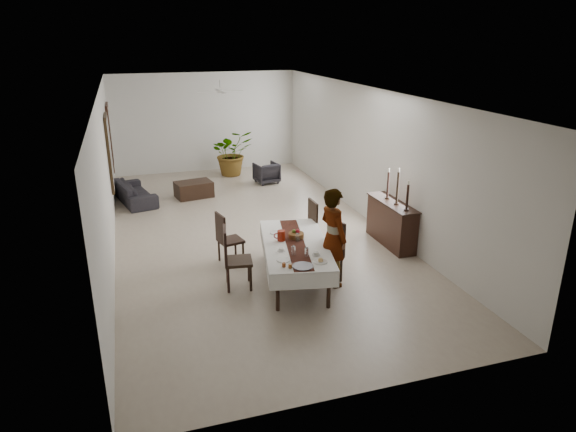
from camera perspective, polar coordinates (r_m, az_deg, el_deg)
The scene contains 86 objects.
floor at distance 12.02m, azimuth -4.30°, elevation -1.71°, with size 6.00×12.00×0.00m, color #B9A993.
ceiling at distance 11.26m, azimuth -4.73°, elevation 13.63°, with size 6.00×12.00×0.02m, color silver.
wall_back at distance 17.32m, azimuth -9.16°, elevation 10.23°, with size 6.00×0.02×3.20m, color silver.
wall_front at distance 6.18m, azimuth 8.55°, elevation -7.27°, with size 6.00×0.02×3.20m, color silver.
wall_left at distance 11.27m, azimuth -19.55°, elevation 4.28°, with size 0.02×12.00×3.20m, color silver.
wall_right at distance 12.54m, azimuth 9.05°, elevation 6.65°, with size 0.02×12.00×3.20m, color silver.
dining_table_top at distance 9.44m, azimuth 0.81°, elevation -3.20°, with size 0.97×2.34×0.05m, color black.
table_leg_fl at distance 8.56m, azimuth -1.16°, elevation -8.46°, with size 0.07×0.07×0.68m, color black.
table_leg_fr at distance 8.67m, azimuth 4.55°, elevation -8.15°, with size 0.07×0.07×0.68m, color black.
table_leg_bl at distance 10.56m, azimuth -2.25°, elevation -2.80°, with size 0.07×0.07×0.68m, color black.
table_leg_br at distance 10.65m, azimuth 2.36°, elevation -2.60°, with size 0.07×0.07×0.68m, color black.
tablecloth_top at distance 9.43m, azimuth 0.81°, elevation -3.04°, with size 1.15×2.51×0.01m, color white.
tablecloth_drape_left at distance 9.43m, azimuth -2.64°, elevation -3.98°, with size 0.01×2.51×0.29m, color white.
tablecloth_drape_right at distance 9.56m, azimuth 4.20°, elevation -3.67°, with size 0.01×2.51×0.29m, color silver.
tablecloth_drape_near at distance 8.36m, azimuth 1.86°, elevation -7.23°, with size 1.15×0.01×0.29m, color white.
tablecloth_drape_far at distance 10.63m, azimuth -0.02°, elevation -1.15°, with size 1.15×0.01×0.29m, color silver.
table_runner at distance 9.42m, azimuth 0.81°, elevation -3.00°, with size 0.34×2.43×0.00m, color #502116.
red_pitcher at distance 9.50m, azimuth -0.76°, elevation -2.19°, with size 0.15×0.15×0.19m, color maroon.
pitcher_handle at distance 9.49m, azimuth -1.25°, elevation -2.21°, with size 0.12×0.12×0.02m, color #9C100B.
wine_glass_near at distance 8.83m, azimuth 2.07°, elevation -4.06°, with size 0.07×0.07×0.17m, color white.
wine_glass_mid at distance 8.89m, azimuth 0.61°, elevation -3.87°, with size 0.07×0.07×0.17m, color white.
wine_glass_far at distance 9.44m, azimuth 1.07°, elevation -2.42°, with size 0.07×0.07×0.17m, color silver.
teacup_right at distance 8.92m, azimuth 3.14°, elevation -4.19°, with size 0.09×0.09×0.06m, color silver.
saucer_right at distance 8.93m, azimuth 3.14°, elevation -4.33°, with size 0.15×0.15×0.01m, color silver.
teacup_left at distance 9.07m, azimuth -0.76°, elevation -3.74°, with size 0.09×0.09×0.06m, color white.
saucer_left at distance 9.08m, azimuth -0.76°, elevation -3.88°, with size 0.15×0.15×0.01m, color silver.
plate_near_right at distance 8.67m, azimuth 3.64°, elevation -5.09°, with size 0.23×0.23×0.01m, color silver.
bread_near_right at distance 8.66m, azimuth 3.64°, elevation -4.93°, with size 0.09×0.09×0.09m, color #DDAF6B.
plate_near_left at distance 8.73m, azimuth -0.51°, elevation -4.89°, with size 0.23×0.23×0.01m, color silver.
plate_far_left at distance 9.89m, azimuth -1.37°, elevation -1.85°, with size 0.23×0.23×0.01m, color silver.
serving_tray at distance 8.49m, azimuth 1.66°, elevation -5.60°, with size 0.35×0.35×0.02m, color #434348.
jam_jar_a at distance 8.43m, azimuth 0.24°, elevation -5.59°, with size 0.06×0.06×0.07m, color brown.
jam_jar_b at distance 8.48m, azimuth -0.46°, elevation -5.45°, with size 0.06×0.06×0.07m, color brown.
fruit_basket at distance 9.64m, azimuth 0.92°, elevation -2.17°, with size 0.29×0.29×0.10m, color brown.
fruit_red at distance 9.63m, azimuth 1.08°, elevation -1.72°, with size 0.09×0.09×0.09m, color maroon.
fruit_green at distance 9.63m, azimuth 0.67°, elevation -1.71°, with size 0.08×0.08×0.08m, color #507423.
chair_right_near_seat at distance 9.51m, azimuth 4.29°, elevation -4.37°, with size 0.49×0.49×0.06m, color black.
chair_right_near_leg_fl at distance 9.61m, azimuth 5.93°, elevation -5.94°, with size 0.05×0.05×0.48m, color black.
chair_right_near_leg_fr at distance 9.88m, azimuth 4.44°, elevation -5.13°, with size 0.05×0.05×0.48m, color black.
chair_right_near_leg_bl at distance 9.38m, azimuth 4.06°, elevation -6.55°, with size 0.05×0.05×0.48m, color black.
chair_right_near_leg_br at distance 9.66m, azimuth 2.59°, elevation -5.70°, with size 0.05×0.05×0.48m, color black.
chair_right_near_back at distance 9.52m, azimuth 5.38°, elevation -2.23°, with size 0.49×0.04×0.62m, color black.
chair_right_far_seat at distance 10.63m, azimuth 1.65°, elevation -1.68°, with size 0.48×0.48×0.05m, color black.
chair_right_far_leg_fl at distance 10.63m, azimuth 3.00°, elevation -3.26°, with size 0.05×0.05×0.48m, color black.
chair_right_far_leg_fr at distance 10.97m, azimuth 2.25°, elevation -2.50°, with size 0.05×0.05×0.48m, color black.
chair_right_far_leg_bl at distance 10.50m, azimuth 0.99°, elevation -3.53°, with size 0.05×0.05×0.48m, color black.
chair_right_far_leg_br at distance 10.84m, azimuth 0.30°, elevation -2.75°, with size 0.05×0.05×0.48m, color black.
chair_right_far_back at distance 10.59m, azimuth 2.78°, elevation 0.11°, with size 0.48×0.04×0.61m, color black.
chair_left_near_seat at distance 9.29m, azimuth -5.54°, elevation -5.02°, with size 0.49×0.49×0.06m, color black.
chair_left_near_leg_fl at distance 9.58m, azimuth -6.76°, elevation -6.05°, with size 0.05×0.05×0.48m, color black.
chair_left_near_leg_fr at distance 9.22m, azimuth -6.65°, elevation -7.12°, with size 0.05×0.05×0.48m, color black.
chair_left_near_leg_bl at distance 9.60m, azimuth -4.37°, elevation -5.91°, with size 0.05×0.05×0.48m, color black.
chair_left_near_leg_br at distance 9.24m, azimuth -4.16°, elevation -6.97°, with size 0.05×0.05×0.48m, color black.
chair_left_near_back at distance 9.15m, azimuth -6.99°, elevation -3.20°, with size 0.49×0.04×0.62m, color black.
chair_left_far_seat at distance 10.31m, azimuth -6.40°, elevation -2.72°, with size 0.45×0.45×0.05m, color black.
chair_left_far_leg_fl at distance 10.50m, azimuth -7.67°, elevation -3.82°, with size 0.04×0.04×0.44m, color black.
chair_left_far_leg_fr at distance 10.19m, azimuth -6.86°, elevation -4.54°, with size 0.04×0.04×0.44m, color black.
chair_left_far_leg_bl at distance 10.63m, azimuth -5.85°, elevation -3.44°, with size 0.04×0.04×0.44m, color black.
chair_left_far_leg_br at distance 10.33m, azimuth -5.00°, elevation -4.13°, with size 0.04×0.04×0.44m, color black.
chair_left_far_back at distance 10.13m, azimuth -7.51°, elevation -1.34°, with size 0.45×0.04×0.57m, color black.
woman at distance 9.25m, azimuth 5.02°, elevation -2.37°, with size 0.67×0.44×1.83m, color gray.
sideboard_body at distance 11.37m, azimuth 11.40°, elevation -0.85°, with size 0.41×1.55×0.93m, color black.
sideboard_top at distance 11.21m, azimuth 11.56°, elevation 1.44°, with size 0.45×1.61×0.03m, color black.
candlestick_near_base at distance 10.74m, azimuth 13.01°, elevation 0.69°, with size 0.10×0.10×0.03m, color black.
candlestick_near_shaft at distance 10.65m, azimuth 13.13°, elevation 2.08°, with size 0.05×0.05×0.52m, color black.
candlestick_near_candle at distance 10.57m, azimuth 13.25°, elevation 3.63°, with size 0.04×0.04×0.08m, color silver.
candlestick_mid_base at distance 11.07m, azimuth 11.95°, elevation 1.36°, with size 0.10×0.10×0.03m, color black.
candlestick_mid_shaft at distance 10.97m, azimuth 12.08°, elevation 3.09°, with size 0.05×0.05×0.67m, color black.
candlestick_mid_candle at distance 10.87m, azimuth 12.22°, elevation 5.00°, with size 0.04×0.04×0.08m, color silver.
candlestick_far_base at distance 11.41m, azimuth 10.96°, elevation 1.98°, with size 0.10×0.10×0.03m, color black.
candlestick_far_shaft at distance 11.33m, azimuth 11.05°, elevation 3.42°, with size 0.05×0.05×0.57m, color black.
candlestick_far_candle at distance 11.24m, azimuth 11.16°, elevation 5.01°, with size 0.04×0.04×0.08m, color beige.
sofa at distance 14.61m, azimuth -16.63°, elevation 2.56°, with size 1.90×0.74×0.56m, color #272429.
armchair at distance 15.85m, azimuth -2.40°, elevation 4.82°, with size 0.67×0.69×0.62m, color #262328.
coffee_table at distance 14.70m, azimuth -10.42°, elevation 2.93°, with size 0.99×0.66×0.44m, color black.
potted_plant at distance 16.75m, azimuth -6.26°, elevation 7.02°, with size 1.32×1.15×1.47m, color #305D25.
mirror_frame_near at distance 13.41m, azimuth -19.23°, elevation 6.65°, with size 0.06×1.05×1.85m, color black.
mirror_glass_near at distance 13.41m, azimuth -19.08°, elevation 6.66°, with size 0.01×0.90×1.70m, color silver.
mirror_frame_far at distance 15.47m, azimuth -19.15°, elevation 8.28°, with size 0.06×1.05×1.85m, color black.
mirror_glass_far at distance 15.47m, azimuth -19.02°, elevation 8.29°, with size 0.01×0.90×1.70m, color silver.
fan_rod at distance 14.19m, azimuth -7.56°, elevation 14.37°, with size 0.04×0.04×0.20m, color silver.
fan_hub at distance 14.21m, azimuth -7.52°, elevation 13.57°, with size 0.16×0.16×0.08m, color white.
fan_blade_n at distance 14.56m, azimuth -7.78°, elevation 13.70°, with size 0.10×0.55×0.01m, color silver.
fan_blade_s at distance 13.87m, azimuth -7.25°, elevation 13.43°, with size 0.10×0.55×0.01m, color silver.
fan_blade_e at distance 14.28m, azimuth -6.10°, elevation 13.65°, with size 0.55×0.10×0.01m, color white.
fan_blade_w at distance 14.16m, azimuth -8.95°, elevation 13.48°, with size 0.55×0.10×0.01m, color white.
Camera 1 is at (-2.51, -10.91, 4.38)m, focal length 32.00 mm.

